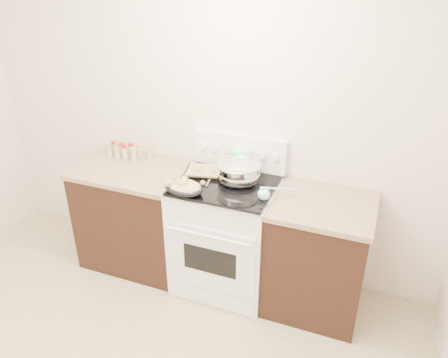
% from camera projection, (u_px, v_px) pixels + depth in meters
% --- Properties ---
extents(room_shell, '(4.10, 3.60, 2.75)m').
position_uv_depth(room_shell, '(33.00, 156.00, 1.88)').
color(room_shell, silver).
rests_on(room_shell, ground).
extents(counter_left, '(0.93, 0.67, 0.92)m').
position_uv_depth(counter_left, '(138.00, 215.00, 3.79)').
color(counter_left, black).
rests_on(counter_left, ground).
extents(counter_right, '(0.73, 0.67, 0.92)m').
position_uv_depth(counter_right, '(317.00, 255.00, 3.28)').
color(counter_right, black).
rests_on(counter_right, ground).
extents(kitchen_range, '(0.78, 0.73, 1.22)m').
position_uv_depth(kitchen_range, '(226.00, 232.00, 3.50)').
color(kitchen_range, white).
rests_on(kitchen_range, ground).
extents(mixing_bowl, '(0.35, 0.35, 0.20)m').
position_uv_depth(mixing_bowl, '(239.00, 173.00, 3.27)').
color(mixing_bowl, silver).
rests_on(mixing_bowl, kitchen_range).
extents(roasting_pan, '(0.35, 0.28, 0.11)m').
position_uv_depth(roasting_pan, '(183.00, 186.00, 3.14)').
color(roasting_pan, black).
rests_on(roasting_pan, kitchen_range).
extents(baking_sheet, '(0.41, 0.32, 0.06)m').
position_uv_depth(baking_sheet, '(208.00, 171.00, 3.42)').
color(baking_sheet, black).
rests_on(baking_sheet, kitchen_range).
extents(wooden_spoon, '(0.07, 0.27, 0.04)m').
position_uv_depth(wooden_spoon, '(206.00, 181.00, 3.29)').
color(wooden_spoon, '#A2754A').
rests_on(wooden_spoon, kitchen_range).
extents(blue_ladle, '(0.24, 0.21, 0.11)m').
position_uv_depth(blue_ladle, '(265.00, 194.00, 3.07)').
color(blue_ladle, '#A0E0EE').
rests_on(blue_ladle, kitchen_range).
extents(spice_jars, '(0.39, 0.15, 0.13)m').
position_uv_depth(spice_jars, '(127.00, 151.00, 3.73)').
color(spice_jars, '#BFB28C').
rests_on(spice_jars, counter_left).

